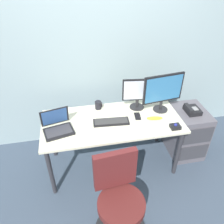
# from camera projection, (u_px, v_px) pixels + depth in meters

# --- Properties ---
(ground_plane) EXTENTS (8.00, 8.00, 0.00)m
(ground_plane) POSITION_uv_depth(u_px,v_px,m) (112.00, 163.00, 3.05)
(ground_plane) COLOR #3B495A
(back_wall) EXTENTS (6.00, 0.10, 2.80)m
(back_wall) POSITION_uv_depth(u_px,v_px,m) (101.00, 43.00, 2.82)
(back_wall) COLOR #8FA7AB
(back_wall) RESTS_ON ground
(desk) EXTENTS (1.62, 0.74, 0.72)m
(desk) POSITION_uv_depth(u_px,v_px,m) (112.00, 125.00, 2.67)
(desk) COLOR beige
(desk) RESTS_ON ground
(file_cabinet) EXTENTS (0.42, 0.53, 0.68)m
(file_cabinet) POSITION_uv_depth(u_px,v_px,m) (186.00, 132.00, 3.06)
(file_cabinet) COLOR #59555E
(file_cabinet) RESTS_ON ground
(desk_phone) EXTENTS (0.17, 0.20, 0.09)m
(desk_phone) POSITION_uv_depth(u_px,v_px,m) (192.00, 110.00, 2.83)
(desk_phone) COLOR black
(desk_phone) RESTS_ON file_cabinet
(office_chair) EXTENTS (0.52, 0.52, 0.93)m
(office_chair) POSITION_uv_depth(u_px,v_px,m) (119.00, 202.00, 2.11)
(office_chair) COLOR black
(office_chair) RESTS_ON ground
(monitor_main) EXTENTS (0.50, 0.18, 0.48)m
(monitor_main) POSITION_uv_depth(u_px,v_px,m) (163.00, 90.00, 2.65)
(monitor_main) COLOR #262628
(monitor_main) RESTS_ON desk
(monitor_side) EXTENTS (0.38, 0.18, 0.39)m
(monitor_side) POSITION_uv_depth(u_px,v_px,m) (138.00, 92.00, 2.73)
(monitor_side) COLOR #262628
(monitor_side) RESTS_ON desk
(keyboard) EXTENTS (0.42, 0.17, 0.03)m
(keyboard) POSITION_uv_depth(u_px,v_px,m) (111.00, 122.00, 2.59)
(keyboard) COLOR black
(keyboard) RESTS_ON desk
(laptop) EXTENTS (0.36, 0.33, 0.24)m
(laptop) POSITION_uv_depth(u_px,v_px,m) (57.00, 126.00, 2.46)
(laptop) COLOR black
(laptop) RESTS_ON desk
(trackball_mouse) EXTENTS (0.11, 0.09, 0.07)m
(trackball_mouse) POSITION_uv_depth(u_px,v_px,m) (175.00, 126.00, 2.50)
(trackball_mouse) COLOR black
(trackball_mouse) RESTS_ON desk
(coffee_mug) EXTENTS (0.09, 0.08, 0.10)m
(coffee_mug) POSITION_uv_depth(u_px,v_px,m) (98.00, 105.00, 2.80)
(coffee_mug) COLOR black
(coffee_mug) RESTS_ON desk
(cell_phone) EXTENTS (0.09, 0.15, 0.01)m
(cell_phone) POSITION_uv_depth(u_px,v_px,m) (137.00, 116.00, 2.69)
(cell_phone) COLOR black
(cell_phone) RESTS_ON desk
(banana) EXTENTS (0.19, 0.07, 0.04)m
(banana) POSITION_uv_depth(u_px,v_px,m) (155.00, 118.00, 2.63)
(banana) COLOR yellow
(banana) RESTS_ON desk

